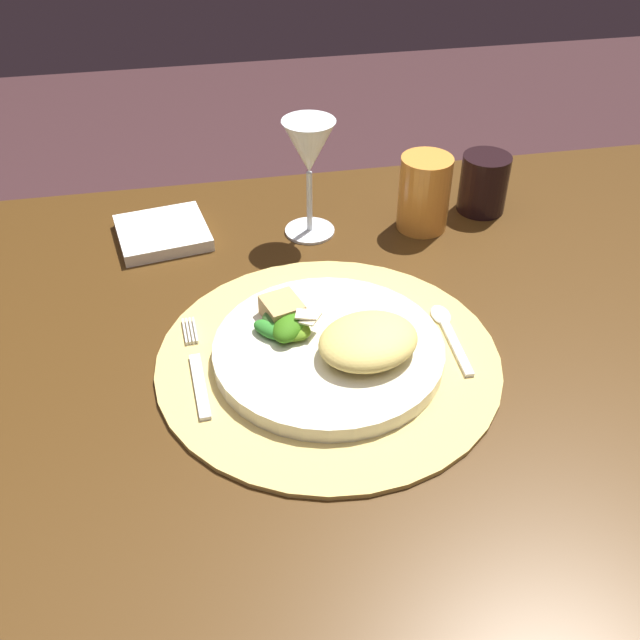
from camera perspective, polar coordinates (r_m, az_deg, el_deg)
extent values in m
plane|color=#372022|center=(1.41, 1.78, -23.64)|extent=(6.00, 6.00, 0.00)
cube|color=#43290F|center=(0.86, 2.66, -1.67)|extent=(1.38, 0.82, 0.02)
cylinder|color=#43260E|center=(1.54, 22.27, -0.82)|extent=(0.07, 0.07, 0.68)
cylinder|color=tan|center=(0.82, 0.66, -3.09)|extent=(0.39, 0.39, 0.01)
cylinder|color=#EFEACC|center=(0.81, 0.67, -2.43)|extent=(0.26, 0.26, 0.02)
ellipsoid|color=#D8BE61|center=(0.78, 3.82, -1.64)|extent=(0.14, 0.12, 0.03)
ellipsoid|color=#345D25|center=(0.82, -3.09, -0.04)|extent=(0.06, 0.05, 0.02)
ellipsoid|color=#4E7717|center=(0.81, -2.32, -0.75)|extent=(0.06, 0.06, 0.02)
ellipsoid|color=#2B7A26|center=(0.81, -3.73, -0.79)|extent=(0.05, 0.05, 0.02)
ellipsoid|color=#326C12|center=(0.81, -2.42, -0.41)|extent=(0.06, 0.07, 0.02)
cube|color=#EFE7B8|center=(0.80, -0.78, 0.15)|extent=(0.03, 0.03, 0.00)
cube|color=beige|center=(0.80, -1.07, 0.44)|extent=(0.03, 0.02, 0.00)
cube|color=tan|center=(0.83, -2.99, 0.82)|extent=(0.05, 0.06, 0.02)
cube|color=silver|center=(0.79, -9.41, -5.12)|extent=(0.02, 0.10, 0.00)
cube|color=silver|center=(0.86, -10.56, -0.92)|extent=(0.01, 0.05, 0.00)
cube|color=silver|center=(0.86, -10.30, -0.88)|extent=(0.01, 0.05, 0.00)
cube|color=silver|center=(0.86, -10.03, -0.84)|extent=(0.01, 0.05, 0.00)
cube|color=silver|center=(0.86, -9.77, -0.80)|extent=(0.01, 0.05, 0.00)
cube|color=silver|center=(0.84, 10.67, -2.15)|extent=(0.01, 0.09, 0.00)
ellipsoid|color=silver|center=(0.88, 9.45, 0.42)|extent=(0.02, 0.04, 0.01)
cube|color=white|center=(1.04, -12.25, 6.70)|extent=(0.14, 0.13, 0.02)
cylinder|color=silver|center=(1.04, -0.81, 7.02)|extent=(0.07, 0.07, 0.00)
cylinder|color=silver|center=(1.01, -0.83, 9.27)|extent=(0.01, 0.01, 0.09)
cone|color=silver|center=(0.98, -0.88, 13.42)|extent=(0.07, 0.07, 0.07)
cylinder|color=orange|center=(1.04, 8.18, 9.82)|extent=(0.07, 0.07, 0.11)
cylinder|color=black|center=(1.10, 12.73, 10.41)|extent=(0.07, 0.07, 0.09)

